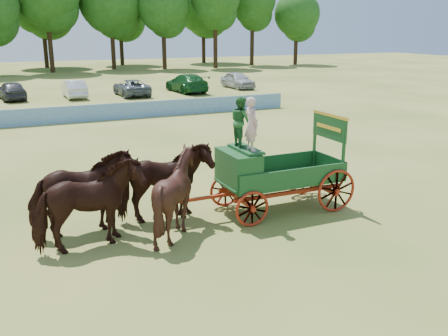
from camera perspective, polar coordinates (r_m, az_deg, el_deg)
ground at (r=16.27m, az=2.25°, el=-4.69°), size 160.00×160.00×0.00m
horse_lead_left at (r=13.49m, az=-15.21°, el=-4.20°), size 3.01×1.71×2.41m
horse_lead_right at (r=14.52m, az=-15.94°, el=-2.82°), size 2.93×1.49×2.41m
horse_wheel_left at (r=14.01m, az=-5.51°, el=-2.93°), size 2.44×2.23×2.41m
horse_wheel_right at (r=15.01m, az=-6.88°, el=-1.71°), size 2.92×1.46×2.41m
farm_dray at (r=15.53m, az=4.13°, el=0.61°), size 6.00×2.00×3.74m
sponsor_banner at (r=32.56m, az=-13.75°, el=6.20°), size 26.00×0.08×1.05m
parked_cars at (r=43.81m, az=-22.34°, el=8.15°), size 42.65×7.61×1.65m
treeline at (r=73.08m, az=-24.10°, el=17.07°), size 88.47×22.66×15.42m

